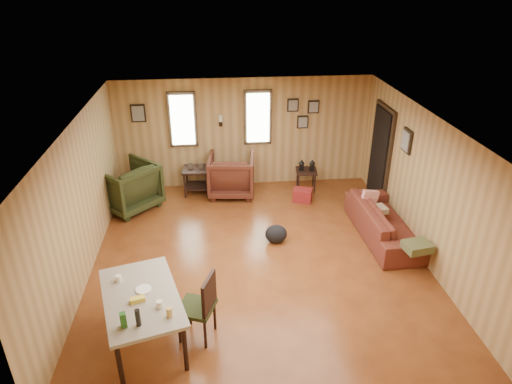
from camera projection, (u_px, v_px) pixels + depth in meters
room at (267, 186)px, 7.50m from camera, size 5.54×6.04×2.44m
sofa at (385, 216)px, 8.21m from camera, size 0.68×2.13×0.82m
recliner_brown at (231, 173)px, 9.74m from camera, size 1.04×0.99×0.98m
recliner_green at (127, 184)px, 9.15m from camera, size 1.40×1.40×1.05m
end_table at (197, 176)px, 9.79m from camera, size 0.60×0.56×0.72m
side_table at (306, 169)px, 9.94m from camera, size 0.49×0.49×0.71m
cooler at (303, 195)px, 9.58m from camera, size 0.45×0.39×0.27m
backpack at (276, 234)px, 8.13m from camera, size 0.47×0.41×0.34m
sofa_pillows at (393, 224)px, 7.80m from camera, size 0.71×1.81×0.37m
dining_table at (141, 301)px, 5.71m from camera, size 1.27×1.69×0.98m
dining_chair at (201, 304)px, 5.87m from camera, size 0.57×0.57×0.98m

